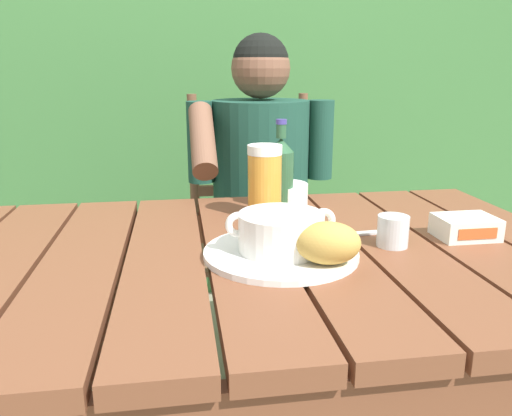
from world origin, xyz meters
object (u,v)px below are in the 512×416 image
Objects in this scene: chair_near_diner at (254,236)px; butter_tub at (465,227)px; person_eating at (262,189)px; diner_bowl at (283,194)px; beer_bottle at (281,172)px; bread_roll at (328,243)px; serving_plate at (281,253)px; table_knife at (345,234)px; beer_glass at (265,181)px; soup_bowl at (281,231)px; water_glass_small at (393,231)px.

chair_near_diner is 0.97m from butter_tub.
person_eating reaches higher than diner_bowl.
bread_roll is at bearing -90.03° from beer_bottle.
butter_tub is at bearing 20.49° from bread_roll.
serving_plate is at bearing 130.60° from bread_roll.
table_knife is (0.09, -0.25, -0.09)m from beer_bottle.
butter_tub is at bearing -63.51° from person_eating.
person_eating is at bearing 116.49° from butter_tub.
diner_bowl is at bearing 57.98° from beer_glass.
person_eating is 0.39m from beer_bottle.
serving_plate is 1.40× the size of soup_bowl.
bread_roll is 0.76× the size of beer_glass.
bread_roll is 0.43m from beer_bottle.
water_glass_small reaches higher than diner_bowl.
diner_bowl reaches higher than table_knife.
serving_plate is 0.04m from soup_bowl.
butter_tub is (0.41, 0.05, 0.02)m from serving_plate.
serving_plate is at bearing -96.46° from person_eating.
diner_bowl is (0.00, -0.53, 0.30)m from chair_near_diner.
water_glass_small is at bearing 5.08° from soup_bowl.
bread_roll is (0.07, -0.08, 0.04)m from serving_plate.
soup_bowl is 0.39m from diner_bowl.
beer_glass is at bearing -98.51° from person_eating.
water_glass_small is (0.24, 0.02, 0.03)m from serving_plate.
diner_bowl is (0.02, 0.46, -0.02)m from bread_roll.
butter_tub is (0.41, 0.05, -0.03)m from soup_bowl.
serving_plate is at bearing -174.92° from water_glass_small.
person_eating reaches higher than soup_bowl.
beer_bottle is at bearing -112.81° from diner_bowl.
soup_bowl is 1.41× the size of table_knife.
chair_near_diner is 4.69× the size of soup_bowl.
chair_near_diner is 0.83× the size of person_eating.
bread_roll is at bearing -148.90° from water_glass_small.
serving_plate is at bearing -101.30° from beer_bottle.
bread_roll reaches higher than butter_tub.
butter_tub is 0.81× the size of table_knife.
table_knife is 0.29m from diner_bowl.
beer_bottle is at bearing 110.28° from table_knife.
serving_plate is 4.70× the size of water_glass_small.
beer_bottle is at bearing -91.49° from chair_near_diner.
water_glass_small is at bearing -44.77° from table_knife.
bread_roll reaches higher than water_glass_small.
beer_glass is (-0.07, -0.44, 0.12)m from person_eating.
soup_bowl is 1.64× the size of diner_bowl.
beer_glass is (-0.07, -0.64, 0.36)m from chair_near_diner.
serving_plate is at bearing -173.30° from butter_tub.
beer_glass is 0.77× the size of beer_bottle.
beer_bottle is (-0.01, -0.57, 0.36)m from chair_near_diner.
diner_bowl is (0.00, -0.33, 0.06)m from person_eating.
table_knife is at bearing 169.34° from butter_tub.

